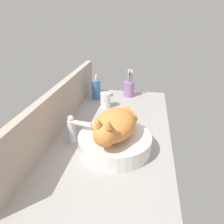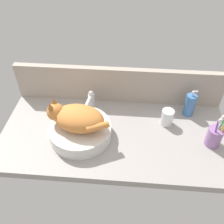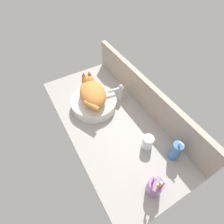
% 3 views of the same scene
% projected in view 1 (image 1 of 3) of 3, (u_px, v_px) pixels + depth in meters
% --- Properties ---
extents(ground_plane, '(1.19, 0.58, 0.04)m').
position_uv_depth(ground_plane, '(112.00, 133.00, 1.13)').
color(ground_plane, '#9E9993').
extents(backsplash_panel, '(1.19, 0.04, 0.22)m').
position_uv_depth(backsplash_panel, '(60.00, 106.00, 1.12)').
color(backsplash_panel, '#AD9E8E').
rests_on(backsplash_panel, ground_plane).
extents(sink_basin, '(0.32, 0.32, 0.07)m').
position_uv_depth(sink_basin, '(115.00, 143.00, 0.95)').
color(sink_basin, silver).
rests_on(sink_basin, ground_plane).
extents(cat, '(0.32, 0.21, 0.14)m').
position_uv_depth(cat, '(114.00, 125.00, 0.90)').
color(cat, orange).
rests_on(cat, sink_basin).
extents(faucet, '(0.04, 0.12, 0.14)m').
position_uv_depth(faucet, '(74.00, 128.00, 0.98)').
color(faucet, silver).
rests_on(faucet, ground_plane).
extents(soap_dispenser, '(0.06, 0.06, 0.16)m').
position_uv_depth(soap_dispenser, '(96.00, 89.00, 1.48)').
color(soap_dispenser, '#3F72B2').
rests_on(soap_dispenser, ground_plane).
extents(toothbrush_cup, '(0.08, 0.08, 0.19)m').
position_uv_depth(toothbrush_cup, '(129.00, 88.00, 1.53)').
color(toothbrush_cup, '#996BA8').
rests_on(toothbrush_cup, ground_plane).
extents(water_glass, '(0.06, 0.06, 0.09)m').
position_uv_depth(water_glass, '(106.00, 101.00, 1.36)').
color(water_glass, white).
rests_on(water_glass, ground_plane).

